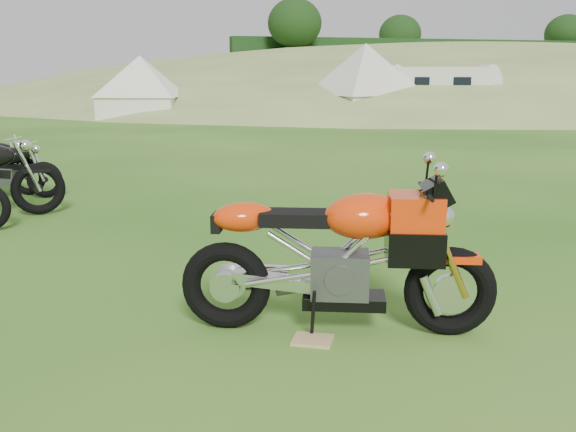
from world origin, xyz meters
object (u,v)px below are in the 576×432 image
object	(u,v)px
tent_left	(141,87)
vintage_moto_c	(3,168)
sport_motorcycle	(337,245)
tent_right	(365,84)
plywood_board	(313,340)
caravan	(440,93)

from	to	relation	value
tent_left	vintage_moto_c	bearing A→B (deg)	-82.50
sport_motorcycle	vintage_moto_c	size ratio (longest dim) A/B	1.26
sport_motorcycle	vintage_moto_c	bearing A→B (deg)	136.61
sport_motorcycle	tent_right	world-z (taller)	tent_right
sport_motorcycle	vintage_moto_c	distance (m)	6.65
plywood_board	tent_right	bearing A→B (deg)	68.28
plywood_board	vintage_moto_c	world-z (taller)	vintage_moto_c
tent_left	caravan	world-z (taller)	tent_left
plywood_board	sport_motorcycle	bearing A→B (deg)	34.31
plywood_board	caravan	distance (m)	22.71
plywood_board	vintage_moto_c	size ratio (longest dim) A/B	0.16
tent_left	sport_motorcycle	bearing A→B (deg)	-72.60
plywood_board	tent_left	distance (m)	22.94
plywood_board	vintage_moto_c	bearing A→B (deg)	115.59
sport_motorcycle	vintage_moto_c	xyz separation A→B (m)	(-3.10, 5.88, -0.19)
plywood_board	vintage_moto_c	distance (m)	6.70
plywood_board	caravan	size ratio (longest dim) A/B	0.06
sport_motorcycle	vintage_moto_c	world-z (taller)	sport_motorcycle
vintage_moto_c	caravan	size ratio (longest dim) A/B	0.37
tent_right	caravan	world-z (taller)	tent_right
sport_motorcycle	tent_left	bearing A→B (deg)	110.45
plywood_board	vintage_moto_c	xyz separation A→B (m)	(-2.89, 6.03, 0.42)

